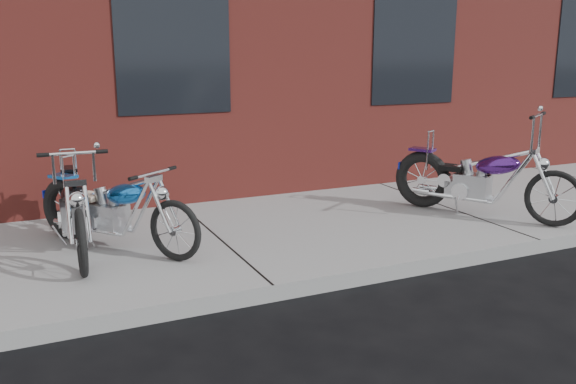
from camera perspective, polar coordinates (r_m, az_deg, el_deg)
name	(u,v)px	position (r m, az deg, el deg)	size (l,w,h in m)	color
ground	(273,302)	(5.19, -1.37, -10.27)	(120.00, 120.00, 0.00)	black
sidewalk	(217,243)	(6.48, -6.64, -4.80)	(22.00, 3.00, 0.15)	gray
chopper_purple	(480,182)	(7.49, 17.48, 0.86)	(1.22, 1.94, 1.24)	black
chopper_blue	(114,213)	(6.18, -16.00, -1.88)	(1.28, 1.67, 0.88)	black
chopper_third	(75,212)	(6.26, -19.30, -1.82)	(0.51, 2.09, 1.06)	black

